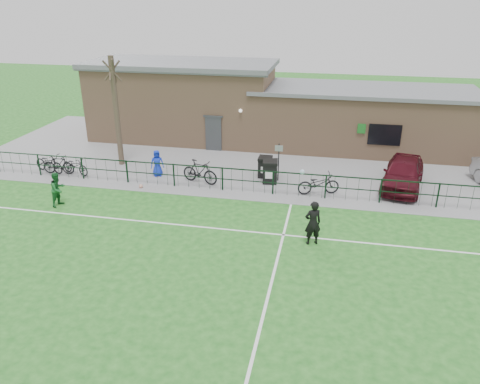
% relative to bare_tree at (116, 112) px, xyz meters
% --- Properties ---
extents(ground, '(90.00, 90.00, 0.00)m').
position_rel_bare_tree_xyz_m(ground, '(8.00, -10.50, -3.00)').
color(ground, '#1C5A1A').
rests_on(ground, ground).
extents(paving_strip, '(34.00, 13.00, 0.02)m').
position_rel_bare_tree_xyz_m(paving_strip, '(8.00, 3.00, -2.99)').
color(paving_strip, gray).
rests_on(paving_strip, ground).
extents(pitch_line_touch, '(28.00, 0.10, 0.01)m').
position_rel_bare_tree_xyz_m(pitch_line_touch, '(8.00, -2.70, -3.00)').
color(pitch_line_touch, white).
rests_on(pitch_line_touch, ground).
extents(pitch_line_mid, '(28.00, 0.10, 0.01)m').
position_rel_bare_tree_xyz_m(pitch_line_mid, '(8.00, -6.50, -3.00)').
color(pitch_line_mid, white).
rests_on(pitch_line_mid, ground).
extents(pitch_line_perp, '(0.10, 16.00, 0.01)m').
position_rel_bare_tree_xyz_m(pitch_line_perp, '(10.00, -10.50, -3.00)').
color(pitch_line_perp, white).
rests_on(pitch_line_perp, ground).
extents(perimeter_fence, '(28.00, 0.10, 1.20)m').
position_rel_bare_tree_xyz_m(perimeter_fence, '(8.00, -2.50, -2.40)').
color(perimeter_fence, black).
rests_on(perimeter_fence, ground).
extents(bare_tree, '(0.30, 0.30, 6.00)m').
position_rel_bare_tree_xyz_m(bare_tree, '(0.00, 0.00, 0.00)').
color(bare_tree, '#413327').
rests_on(bare_tree, ground).
extents(wheelie_bin_left, '(0.67, 0.75, 1.00)m').
position_rel_bare_tree_xyz_m(wheelie_bin_left, '(8.27, -0.27, -2.48)').
color(wheelie_bin_left, black).
rests_on(wheelie_bin_left, paving_strip).
extents(wheelie_bin_right, '(0.81, 0.89, 1.08)m').
position_rel_bare_tree_xyz_m(wheelie_bin_right, '(8.64, -1.01, -2.44)').
color(wheelie_bin_right, black).
rests_on(wheelie_bin_right, paving_strip).
extents(sign_post, '(0.07, 0.07, 2.00)m').
position_rel_bare_tree_xyz_m(sign_post, '(9.02, -0.72, -1.98)').
color(sign_post, black).
rests_on(sign_post, paving_strip).
extents(car_maroon, '(2.70, 4.79, 1.54)m').
position_rel_bare_tree_xyz_m(car_maroon, '(15.20, -0.37, -2.21)').
color(car_maroon, '#450C16').
rests_on(car_maroon, paving_strip).
extents(bicycle_a, '(2.10, 1.24, 1.04)m').
position_rel_bare_tree_xyz_m(bicycle_a, '(-3.27, -1.95, -2.46)').
color(bicycle_a, black).
rests_on(bicycle_a, paving_strip).
extents(bicycle_b, '(1.78, 0.61, 1.05)m').
position_rel_bare_tree_xyz_m(bicycle_b, '(-2.62, -2.12, -2.45)').
color(bicycle_b, black).
rests_on(bicycle_b, paving_strip).
extents(bicycle_c, '(1.94, 1.19, 0.96)m').
position_rel_bare_tree_xyz_m(bicycle_c, '(-1.72, -1.97, -2.50)').
color(bicycle_c, black).
rests_on(bicycle_c, paving_strip).
extents(bicycle_d, '(2.10, 1.12, 1.22)m').
position_rel_bare_tree_xyz_m(bicycle_d, '(5.16, -1.83, -2.37)').
color(bicycle_d, black).
rests_on(bicycle_d, paving_strip).
extents(bicycle_e, '(2.15, 1.30, 1.07)m').
position_rel_bare_tree_xyz_m(bicycle_e, '(11.15, -2.05, -2.45)').
color(bicycle_e, black).
rests_on(bicycle_e, paving_strip).
extents(spectator_child, '(0.81, 0.69, 1.41)m').
position_rel_bare_tree_xyz_m(spectator_child, '(2.67, -1.31, -2.28)').
color(spectator_child, '#142FC4').
rests_on(spectator_child, paving_strip).
extents(goalkeeper_kick, '(1.21, 3.58, 1.88)m').
position_rel_bare_tree_xyz_m(goalkeeper_kick, '(11.14, -6.90, -2.08)').
color(goalkeeper_kick, black).
rests_on(goalkeeper_kick, ground).
extents(outfield_player, '(0.76, 0.89, 1.59)m').
position_rel_bare_tree_xyz_m(outfield_player, '(-0.41, -5.70, -2.20)').
color(outfield_player, '#1B602A').
rests_on(outfield_player, ground).
extents(ball_ground, '(0.20, 0.20, 0.20)m').
position_rel_bare_tree_xyz_m(ball_ground, '(2.43, -3.05, -2.90)').
color(ball_ground, silver).
rests_on(ball_ground, ground).
extents(clubhouse, '(24.25, 5.40, 4.96)m').
position_rel_bare_tree_xyz_m(clubhouse, '(7.12, 6.00, -0.78)').
color(clubhouse, tan).
rests_on(clubhouse, ground).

